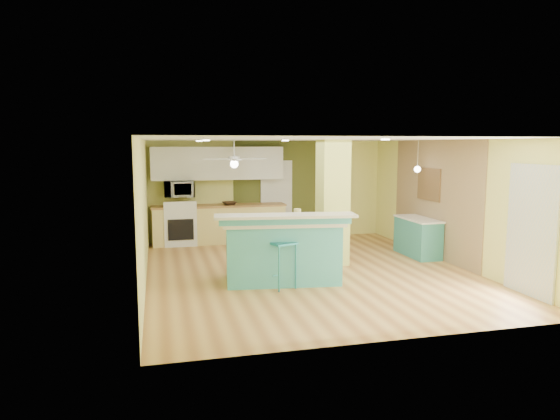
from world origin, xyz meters
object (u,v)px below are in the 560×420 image
at_px(peninsula, 282,249).
at_px(canister, 297,213).
at_px(bar_stool, 279,240).
at_px(side_counter, 418,237).
at_px(fruit_bowl, 229,203).

distance_m(peninsula, canister, 0.71).
height_order(peninsula, bar_stool, peninsula).
relative_size(side_counter, canister, 7.59).
xyz_separation_m(bar_stool, canister, (0.47, 0.54, 0.36)).
relative_size(fruit_bowl, canister, 2.01).
height_order(peninsula, fruit_bowl, peninsula).
height_order(bar_stool, side_counter, bar_stool).
relative_size(peninsula, fruit_bowl, 7.04).
relative_size(bar_stool, canister, 7.19).
bearing_deg(peninsula, bar_stool, -105.53).
bearing_deg(fruit_bowl, peninsula, -83.66).
bearing_deg(peninsula, fruit_bowl, 103.44).
distance_m(peninsula, fruit_bowl, 3.70).
bearing_deg(bar_stool, canister, 28.50).
xyz_separation_m(peninsula, canister, (0.33, 0.20, 0.59)).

